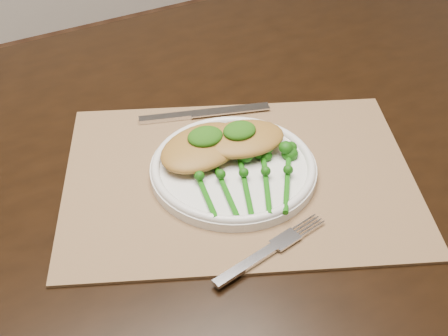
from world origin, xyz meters
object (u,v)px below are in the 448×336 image
placemat (239,177)px  chicken_fillet_left (202,147)px  broccolini_bundle (245,186)px  dining_table (174,310)px  dinner_plate (233,168)px

placemat → chicken_fillet_left: (-0.03, 0.05, 0.03)m
broccolini_bundle → placemat: bearing=94.2°
dining_table → chicken_fillet_left: size_ratio=11.61×
dining_table → dinner_plate: size_ratio=6.73×
dinner_plate → chicken_fillet_left: size_ratio=1.73×
dinner_plate → broccolini_bundle: bearing=-99.8°
dinner_plate → broccolini_bundle: broccolini_bundle is taller
chicken_fillet_left → broccolini_bundle: (0.02, -0.09, -0.01)m
dining_table → dinner_plate: dinner_plate is taller
chicken_fillet_left → dining_table: bearing=116.6°
dining_table → broccolini_bundle: 0.42m
dining_table → broccolini_bundle: size_ratio=8.18×
chicken_fillet_left → broccolini_bundle: bearing=-95.8°
dining_table → chicken_fillet_left: (0.05, -0.05, 0.41)m
dinner_plate → broccolini_bundle: size_ratio=1.22×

